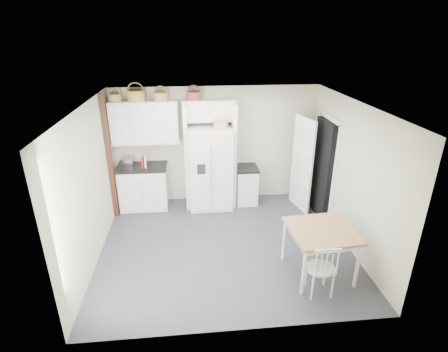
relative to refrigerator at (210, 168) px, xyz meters
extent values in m
plane|color=#24252C|center=(0.15, -1.62, -0.90)|extent=(4.50, 4.50, 0.00)
plane|color=white|center=(0.15, -1.62, 1.70)|extent=(4.50, 4.50, 0.00)
plane|color=#B5B19A|center=(0.15, 0.38, 0.40)|extent=(4.50, 0.00, 4.50)
plane|color=#B5B19A|center=(-2.10, -1.62, 0.40)|extent=(0.00, 4.00, 4.00)
plane|color=#B5B19A|center=(2.40, -1.62, 0.40)|extent=(0.00, 4.00, 4.00)
cube|color=silver|center=(0.00, 0.00, 0.00)|extent=(0.93, 0.75, 1.80)
cube|color=silver|center=(-1.48, 0.08, -0.43)|extent=(1.01, 0.64, 0.94)
cube|color=silver|center=(0.81, 0.08, -0.49)|extent=(0.47, 0.56, 0.82)
cube|color=brown|center=(1.57, -2.56, -0.49)|extent=(1.05, 1.05, 0.82)
cube|color=silver|center=(1.43, -3.01, -0.46)|extent=(0.43, 0.40, 0.88)
cube|color=black|center=(-1.48, 0.08, 0.06)|extent=(1.06, 0.68, 0.04)
cube|color=black|center=(0.81, 0.08, -0.06)|extent=(0.50, 0.60, 0.04)
cube|color=silver|center=(-1.78, 0.09, 0.17)|extent=(0.28, 0.19, 0.18)
cube|color=#B21D0D|center=(-1.42, 0.00, 0.20)|extent=(0.08, 0.17, 0.25)
cube|color=beige|center=(-1.39, 0.00, 0.20)|extent=(0.06, 0.17, 0.25)
cylinder|color=olive|center=(-1.90, 0.21, 1.52)|extent=(0.26, 0.26, 0.15)
cylinder|color=olive|center=(-1.47, 0.21, 1.55)|extent=(0.36, 0.36, 0.21)
cylinder|color=olive|center=(-0.98, 0.21, 1.53)|extent=(0.29, 0.29, 0.17)
cylinder|color=brown|center=(-0.31, 0.21, 1.53)|extent=(0.30, 0.30, 0.17)
cylinder|color=olive|center=(0.22, -0.10, 0.98)|extent=(0.29, 0.29, 0.16)
cube|color=silver|center=(-1.35, 0.21, 1.00)|extent=(1.40, 0.34, 0.90)
cube|color=silver|center=(0.00, 0.21, 1.22)|extent=(1.12, 0.34, 0.45)
cube|color=silver|center=(-0.51, 0.08, 0.25)|extent=(0.08, 0.60, 2.30)
cube|color=silver|center=(0.51, 0.08, 0.25)|extent=(0.08, 0.60, 2.30)
cube|color=black|center=(-2.05, -0.27, 0.40)|extent=(0.09, 0.09, 2.60)
cube|color=black|center=(2.31, -0.62, 0.12)|extent=(0.18, 0.85, 2.05)
cube|color=white|center=(1.95, -0.28, 0.12)|extent=(0.21, 0.79, 2.05)
camera|label=1|loc=(-0.42, -7.06, 2.82)|focal=28.00mm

